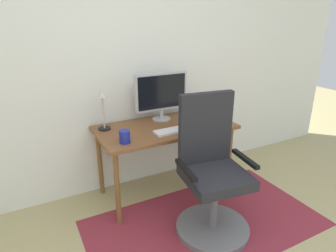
{
  "coord_description": "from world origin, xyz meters",
  "views": [
    {
      "loc": [
        -0.73,
        -0.45,
        1.65
      ],
      "look_at": [
        0.32,
        1.56,
        0.8
      ],
      "focal_mm": 31.09,
      "sensor_mm": 36.0,
      "label": 1
    }
  ],
  "objects_px": {
    "keyboard": "(178,130)",
    "cell_phone": "(213,118)",
    "desk": "(165,134)",
    "coffee_cup": "(125,137)",
    "computer_mouse": "(203,123)",
    "desk_lamp": "(103,106)",
    "office_chair": "(212,181)",
    "monitor": "(161,93)"
  },
  "relations": [
    {
      "from": "desk",
      "to": "desk_lamp",
      "type": "xyz_separation_m",
      "value": [
        -0.52,
        0.18,
        0.3
      ]
    },
    {
      "from": "computer_mouse",
      "to": "desk_lamp",
      "type": "height_order",
      "value": "desk_lamp"
    },
    {
      "from": "desk_lamp",
      "to": "desk",
      "type": "bearing_deg",
      "value": -18.65
    },
    {
      "from": "keyboard",
      "to": "computer_mouse",
      "type": "height_order",
      "value": "computer_mouse"
    },
    {
      "from": "coffee_cup",
      "to": "office_chair",
      "type": "height_order",
      "value": "office_chair"
    },
    {
      "from": "monitor",
      "to": "computer_mouse",
      "type": "height_order",
      "value": "monitor"
    },
    {
      "from": "desk_lamp",
      "to": "cell_phone",
      "type": "bearing_deg",
      "value": -11.57
    },
    {
      "from": "keyboard",
      "to": "office_chair",
      "type": "xyz_separation_m",
      "value": [
        0.04,
        -0.49,
        -0.28
      ]
    },
    {
      "from": "keyboard",
      "to": "computer_mouse",
      "type": "distance_m",
      "value": 0.28
    },
    {
      "from": "desk",
      "to": "desk_lamp",
      "type": "height_order",
      "value": "desk_lamp"
    },
    {
      "from": "desk",
      "to": "keyboard",
      "type": "xyz_separation_m",
      "value": [
        0.05,
        -0.16,
        0.09
      ]
    },
    {
      "from": "monitor",
      "to": "keyboard",
      "type": "bearing_deg",
      "value": -91.56
    },
    {
      "from": "desk_lamp",
      "to": "office_chair",
      "type": "distance_m",
      "value": 1.13
    },
    {
      "from": "desk",
      "to": "coffee_cup",
      "type": "xyz_separation_m",
      "value": [
        -0.46,
        -0.19,
        0.13
      ]
    },
    {
      "from": "desk",
      "to": "office_chair",
      "type": "xyz_separation_m",
      "value": [
        0.08,
        -0.65,
        -0.19
      ]
    },
    {
      "from": "keyboard",
      "to": "cell_phone",
      "type": "bearing_deg",
      "value": 14.46
    },
    {
      "from": "monitor",
      "to": "cell_phone",
      "type": "distance_m",
      "value": 0.57
    },
    {
      "from": "computer_mouse",
      "to": "desk_lamp",
      "type": "xyz_separation_m",
      "value": [
        -0.85,
        0.32,
        0.2
      ]
    },
    {
      "from": "desk",
      "to": "keyboard",
      "type": "height_order",
      "value": "keyboard"
    },
    {
      "from": "office_chair",
      "to": "cell_phone",
      "type": "bearing_deg",
      "value": 62.06
    },
    {
      "from": "office_chair",
      "to": "keyboard",
      "type": "bearing_deg",
      "value": 101.96
    },
    {
      "from": "cell_phone",
      "to": "keyboard",
      "type": "bearing_deg",
      "value": -173.46
    },
    {
      "from": "desk",
      "to": "monitor",
      "type": "height_order",
      "value": "monitor"
    },
    {
      "from": "desk",
      "to": "office_chair",
      "type": "height_order",
      "value": "office_chair"
    },
    {
      "from": "monitor",
      "to": "desk_lamp",
      "type": "distance_m",
      "value": 0.58
    },
    {
      "from": "keyboard",
      "to": "cell_phone",
      "type": "height_order",
      "value": "keyboard"
    },
    {
      "from": "monitor",
      "to": "office_chair",
      "type": "relative_size",
      "value": 0.48
    },
    {
      "from": "cell_phone",
      "to": "desk_lamp",
      "type": "distance_m",
      "value": 1.08
    },
    {
      "from": "keyboard",
      "to": "desk_lamp",
      "type": "height_order",
      "value": "desk_lamp"
    },
    {
      "from": "cell_phone",
      "to": "office_chair",
      "type": "xyz_separation_m",
      "value": [
        -0.44,
        -0.61,
        -0.27
      ]
    },
    {
      "from": "computer_mouse",
      "to": "office_chair",
      "type": "xyz_separation_m",
      "value": [
        -0.24,
        -0.51,
        -0.29
      ]
    },
    {
      "from": "office_chair",
      "to": "coffee_cup",
      "type": "bearing_deg",
      "value": 147.66
    },
    {
      "from": "keyboard",
      "to": "cell_phone",
      "type": "relative_size",
      "value": 3.07
    },
    {
      "from": "monitor",
      "to": "computer_mouse",
      "type": "distance_m",
      "value": 0.49
    },
    {
      "from": "keyboard",
      "to": "computer_mouse",
      "type": "xyz_separation_m",
      "value": [
        0.28,
        0.02,
        0.01
      ]
    },
    {
      "from": "computer_mouse",
      "to": "coffee_cup",
      "type": "height_order",
      "value": "coffee_cup"
    },
    {
      "from": "monitor",
      "to": "coffee_cup",
      "type": "distance_m",
      "value": 0.67
    },
    {
      "from": "computer_mouse",
      "to": "cell_phone",
      "type": "xyz_separation_m",
      "value": [
        0.19,
        0.1,
        -0.01
      ]
    },
    {
      "from": "computer_mouse",
      "to": "coffee_cup",
      "type": "relative_size",
      "value": 0.99
    },
    {
      "from": "keyboard",
      "to": "office_chair",
      "type": "height_order",
      "value": "office_chair"
    },
    {
      "from": "cell_phone",
      "to": "office_chair",
      "type": "bearing_deg",
      "value": -133.53
    },
    {
      "from": "keyboard",
      "to": "coffee_cup",
      "type": "relative_size",
      "value": 4.11
    }
  ]
}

